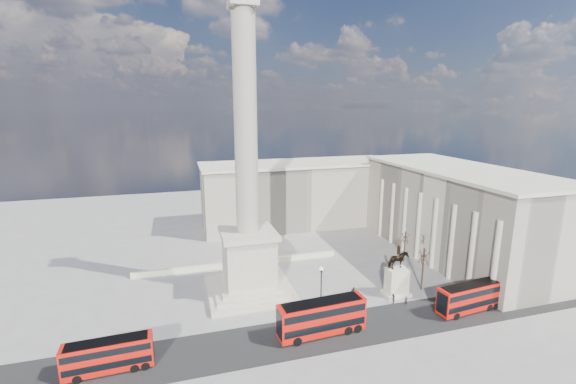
# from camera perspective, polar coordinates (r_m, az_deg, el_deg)

# --- Properties ---
(ground) EXTENTS (180.00, 180.00, 0.00)m
(ground) POSITION_cam_1_polar(r_m,az_deg,el_deg) (63.62, -4.87, -16.44)
(ground) COLOR gray
(ground) RESTS_ON ground
(asphalt_road) EXTENTS (120.00, 9.00, 0.01)m
(asphalt_road) POSITION_cam_1_polar(r_m,az_deg,el_deg) (56.41, 2.61, -20.53)
(asphalt_road) COLOR #262626
(asphalt_road) RESTS_ON ground
(nelsons_column) EXTENTS (14.00, 14.00, 49.85)m
(nelsons_column) POSITION_cam_1_polar(r_m,az_deg,el_deg) (63.17, -5.98, -3.95)
(nelsons_column) COLOR beige
(nelsons_column) RESTS_ON ground
(balustrade_wall) EXTENTS (40.00, 0.60, 1.10)m
(balustrade_wall) POSITION_cam_1_polar(r_m,az_deg,el_deg) (77.59, -7.25, -10.49)
(balustrade_wall) COLOR beige
(balustrade_wall) RESTS_ON ground
(building_east) EXTENTS (19.00, 46.00, 18.60)m
(building_east) POSITION_cam_1_polar(r_m,az_deg,el_deg) (87.85, 23.70, -2.68)
(building_east) COLOR beige
(building_east) RESTS_ON ground
(building_northeast) EXTENTS (51.00, 17.00, 16.60)m
(building_northeast) POSITION_cam_1_polar(r_m,az_deg,el_deg) (101.96, 1.64, -0.18)
(building_northeast) COLOR beige
(building_northeast) RESTS_ON ground
(red_bus_a) EXTENTS (10.10, 2.73, 4.06)m
(red_bus_a) POSITION_cam_1_polar(r_m,az_deg,el_deg) (53.57, -24.99, -21.08)
(red_bus_a) COLOR red
(red_bus_a) RESTS_ON ground
(red_bus_b) EXTENTS (12.46, 3.60, 4.99)m
(red_bus_b) POSITION_cam_1_polar(r_m,az_deg,el_deg) (55.54, 5.09, -17.98)
(red_bus_b) COLOR red
(red_bus_b) RESTS_ON ground
(red_bus_c) EXTENTS (11.11, 3.61, 4.42)m
(red_bus_c) POSITION_cam_1_polar(r_m,az_deg,el_deg) (66.94, 25.35, -13.91)
(red_bus_c) COLOR red
(red_bus_c) RESTS_ON ground
(victorian_lamp) EXTENTS (0.59, 0.59, 6.89)m
(victorian_lamp) POSITION_cam_1_polar(r_m,az_deg,el_deg) (61.06, 4.93, -13.46)
(victorian_lamp) COLOR black
(victorian_lamp) RESTS_ON ground
(equestrian_statue) EXTENTS (4.24, 3.18, 8.77)m
(equestrian_statue) POSITION_cam_1_polar(r_m,az_deg,el_deg) (67.76, 15.83, -12.10)
(equestrian_statue) COLOR beige
(equestrian_statue) RESTS_ON ground
(bare_tree_near) EXTENTS (1.81, 1.81, 7.93)m
(bare_tree_near) POSITION_cam_1_polar(r_m,az_deg,el_deg) (69.65, 19.49, -8.84)
(bare_tree_near) COLOR #332319
(bare_tree_near) RESTS_ON ground
(bare_tree_mid) EXTENTS (1.75, 1.75, 6.63)m
(bare_tree_mid) POSITION_cam_1_polar(r_m,az_deg,el_deg) (81.20, 16.97, -6.37)
(bare_tree_mid) COLOR #332319
(bare_tree_mid) RESTS_ON ground
(bare_tree_far) EXTENTS (1.65, 1.65, 6.72)m
(bare_tree_far) POSITION_cam_1_polar(r_m,az_deg,el_deg) (82.10, 19.67, -6.30)
(bare_tree_far) COLOR #332319
(bare_tree_far) RESTS_ON ground
(pedestrian_walking) EXTENTS (0.63, 0.49, 1.52)m
(pedestrian_walking) POSITION_cam_1_polar(r_m,az_deg,el_deg) (65.88, 17.11, -15.16)
(pedestrian_walking) COLOR #24252A
(pedestrian_walking) RESTS_ON ground
(pedestrian_standing) EXTENTS (0.99, 0.97, 1.60)m
(pedestrian_standing) POSITION_cam_1_polar(r_m,az_deg,el_deg) (65.91, 15.28, -14.99)
(pedestrian_standing) COLOR #24252A
(pedestrian_standing) RESTS_ON ground
(pedestrian_crossing) EXTENTS (1.08, 1.09, 1.85)m
(pedestrian_crossing) POSITION_cam_1_polar(r_m,az_deg,el_deg) (66.22, 9.71, -14.45)
(pedestrian_crossing) COLOR #24252A
(pedestrian_crossing) RESTS_ON ground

